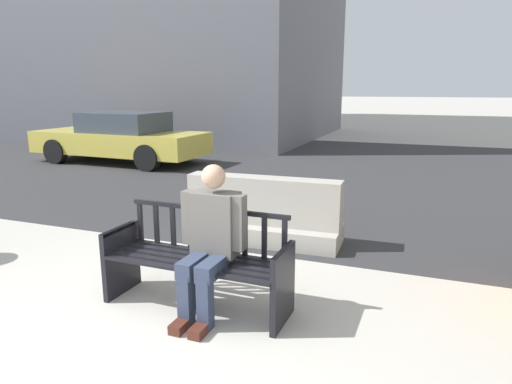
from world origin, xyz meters
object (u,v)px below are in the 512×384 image
object	(u,v)px
seated_person	(210,238)
car_taxi_near	(121,138)
street_bench	(197,265)
jersey_barrier_centre	(263,215)

from	to	relation	value
seated_person	car_taxi_near	xyz separation A→B (m)	(-5.91, 6.59, -0.03)
street_bench	car_taxi_near	xyz separation A→B (m)	(-5.75, 6.53, 0.26)
jersey_barrier_centre	car_taxi_near	size ratio (longest dim) A/B	0.43
street_bench	seated_person	distance (m)	0.34
car_taxi_near	seated_person	bearing A→B (deg)	-48.08
street_bench	car_taxi_near	size ratio (longest dim) A/B	0.36
street_bench	jersey_barrier_centre	size ratio (longest dim) A/B	0.84
street_bench	seated_person	xyz separation A→B (m)	(0.17, -0.06, 0.29)
street_bench	seated_person	world-z (taller)	seated_person
jersey_barrier_centre	street_bench	bearing A→B (deg)	-87.87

